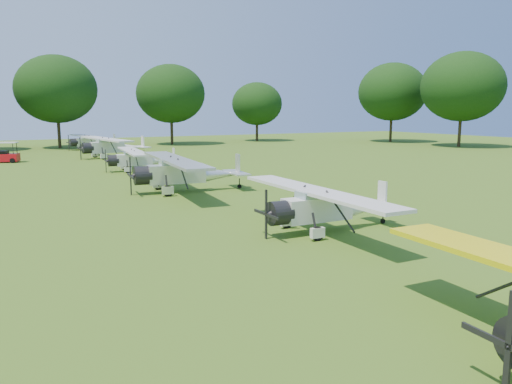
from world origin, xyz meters
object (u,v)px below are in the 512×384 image
Objects in this scene: aircraft_3 at (326,204)px; aircraft_7 at (92,141)px; aircraft_6 at (112,145)px; aircraft_4 at (185,170)px; aircraft_5 at (140,158)px; golf_cart at (5,156)px.

aircraft_7 is (-0.39, 52.58, 0.02)m from aircraft_3.
aircraft_6 is 13.40m from aircraft_7.
aircraft_4 is 1.14× the size of aircraft_7.
aircraft_7 is at bearing 81.19° from aircraft_6.
aircraft_4 is at bearing -86.48° from aircraft_5.
aircraft_4 is (-1.66, 13.05, 0.20)m from aircraft_3.
aircraft_6 is (0.59, 13.54, 0.25)m from aircraft_5.
aircraft_3 is 3.79× the size of golf_cart.
aircraft_6 is at bearing 19.49° from golf_cart.
aircraft_6 is at bearing 93.17° from aircraft_5.
aircraft_3 is 13.16m from aircraft_4.
aircraft_5 is 26.95m from aircraft_7.
aircraft_5 is 0.94× the size of aircraft_7.
aircraft_4 is 27.88m from golf_cart.
golf_cart is at bearing 107.19° from aircraft_3.
aircraft_5 is 13.56m from aircraft_6.
golf_cart is at bearing 171.93° from aircraft_6.
aircraft_6 reaches higher than aircraft_4.
aircraft_4 reaches higher than golf_cart.
aircraft_5 is at bearing 93.42° from aircraft_4.
aircraft_3 reaches higher than aircraft_5.
aircraft_6 is 4.46× the size of golf_cart.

